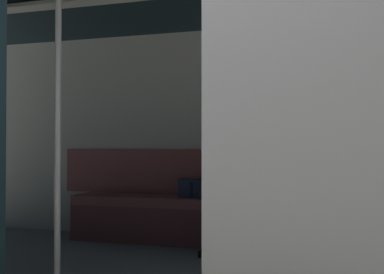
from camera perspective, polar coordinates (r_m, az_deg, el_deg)
The scene contains 6 objects.
train_car at distance 3.49m, azimuth -2.30°, elevation 8.07°, with size 6.40×2.89×2.20m.
bench_seat at distance 4.51m, azimuth 3.30°, elevation -8.57°, with size 2.93×0.44×0.44m.
person_seated at distance 4.40m, azimuth 4.75°, elevation -4.50°, with size 0.55×0.70×1.17m.
handbag at distance 4.58m, azimuth 0.15°, elevation -6.08°, with size 0.26×0.15×0.17m.
book at distance 4.42m, azimuth 10.45°, elevation -7.17°, with size 0.15×0.22×0.03m, color #33723F.
grab_pole_door at distance 2.86m, azimuth -15.56°, elevation 1.04°, with size 0.04×0.04×2.06m, color silver.
Camera 1 is at (-1.08, 1.96, 0.93)m, focal length 45.15 mm.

